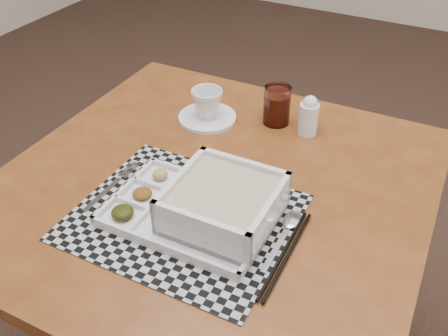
{
  "coord_description": "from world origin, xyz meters",
  "views": [
    {
      "loc": [
        0.44,
        -1.27,
        1.36
      ],
      "look_at": [
        0.06,
        -0.54,
        0.74
      ],
      "focal_mm": 40.0,
      "sensor_mm": 36.0,
      "label": 1
    }
  ],
  "objects_px": {
    "serving_tray": "(214,207)",
    "cup": "(207,103)",
    "juice_glass": "(277,106)",
    "dining_table": "(213,206)",
    "creamer_bottle": "(309,116)"
  },
  "relations": [
    {
      "from": "serving_tray",
      "to": "cup",
      "type": "bearing_deg",
      "value": 121.36
    },
    {
      "from": "serving_tray",
      "to": "juice_glass",
      "type": "bearing_deg",
      "value": 95.49
    },
    {
      "from": "dining_table",
      "to": "creamer_bottle",
      "type": "bearing_deg",
      "value": 67.95
    },
    {
      "from": "dining_table",
      "to": "juice_glass",
      "type": "height_order",
      "value": "juice_glass"
    },
    {
      "from": "dining_table",
      "to": "serving_tray",
      "type": "xyz_separation_m",
      "value": [
        0.06,
        -0.11,
        0.11
      ]
    },
    {
      "from": "dining_table",
      "to": "cup",
      "type": "relative_size",
      "value": 11.46
    },
    {
      "from": "dining_table",
      "to": "juice_glass",
      "type": "xyz_separation_m",
      "value": [
        0.03,
        0.29,
        0.12
      ]
    },
    {
      "from": "cup",
      "to": "creamer_bottle",
      "type": "height_order",
      "value": "creamer_bottle"
    },
    {
      "from": "cup",
      "to": "juice_glass",
      "type": "relative_size",
      "value": 0.81
    },
    {
      "from": "juice_glass",
      "to": "serving_tray",
      "type": "bearing_deg",
      "value": -84.51
    },
    {
      "from": "creamer_bottle",
      "to": "juice_glass",
      "type": "bearing_deg",
      "value": 172.55
    },
    {
      "from": "dining_table",
      "to": "creamer_bottle",
      "type": "relative_size",
      "value": 8.88
    },
    {
      "from": "juice_glass",
      "to": "creamer_bottle",
      "type": "relative_size",
      "value": 0.96
    },
    {
      "from": "cup",
      "to": "creamer_bottle",
      "type": "distance_m",
      "value": 0.26
    },
    {
      "from": "cup",
      "to": "juice_glass",
      "type": "bearing_deg",
      "value": 45.3
    }
  ]
}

